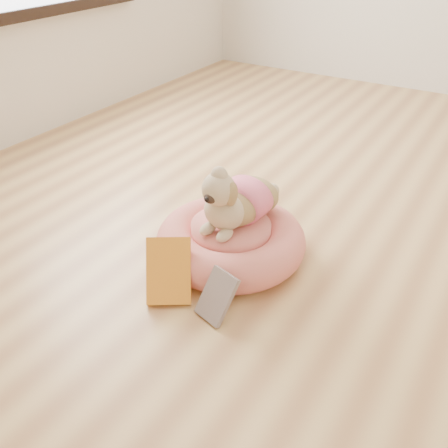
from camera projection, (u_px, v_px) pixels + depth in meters
The scene contains 5 objects.
floor at pixel (352, 245), 2.01m from camera, with size 4.50×4.50×0.00m, color #AE7848.
pet_bed at pixel (231, 241), 1.91m from camera, with size 0.57×0.57×0.15m.
dog at pixel (236, 190), 1.81m from camera, with size 0.26×0.37×0.27m, color olive, non-canonical shape.
book_yellow at pixel (169, 271), 1.70m from camera, with size 0.15×0.03×0.23m, color gold.
book_white at pixel (217, 296), 1.62m from camera, with size 0.11×0.02×0.17m, color silver.
Camera 1 is at (0.43, -1.68, 1.14)m, focal length 40.00 mm.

